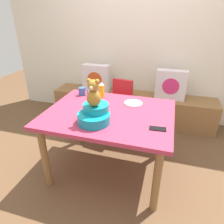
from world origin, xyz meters
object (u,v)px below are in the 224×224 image
Objects in this scene: highchair at (119,100)px; ketchup_bottle at (102,90)px; teddy_bear at (94,93)px; pillow_floral_right at (171,85)px; dinner_plate_near at (133,103)px; book_stack at (124,91)px; dining_table at (109,120)px; pillow_floral_left at (96,78)px; coffee_mug at (82,91)px; cell_phone at (158,129)px; infant_seat_teal at (94,115)px.

ketchup_bottle reaches higher than highchair.
teddy_bear is 1.35× the size of ketchup_bottle.
dinner_plate_near is (-0.38, -0.96, 0.07)m from pillow_floral_right.
book_stack is at bearing 85.64° from ketchup_bottle.
teddy_bear reaches higher than dining_table.
teddy_bear reaches higher than book_stack.
book_stack is at bearing 2.57° from pillow_floral_left.
pillow_floral_right is at bearing 64.84° from dining_table.
pillow_floral_right is 2.20× the size of book_stack.
book_stack is at bearing 70.75° from coffee_mug.
ketchup_bottle is at bearing -131.90° from pillow_floral_right.
dinner_plate_near reaches higher than cell_phone.
dinner_plate_near is (0.30, -0.54, 0.22)m from highchair.
dining_table is at bearing 63.36° from cell_phone.
book_stack is (0.47, 0.02, -0.18)m from pillow_floral_left.
dining_table is at bearing -60.19° from ketchup_bottle.
book_stack is 0.25× the size of highchair.
pillow_floral_right is 2.20× the size of dinner_plate_near.
dinner_plate_near is at bearing 28.25° from cell_phone.
infant_seat_teal is 1.65× the size of dinner_plate_near.
pillow_floral_left is 2.38× the size of ketchup_bottle.
coffee_mug is (-0.31, -0.90, 0.29)m from book_stack.
book_stack is 0.16× the size of dining_table.
book_stack is 1.08× the size of ketchup_bottle.
coffee_mug reaches higher than cell_phone.
coffee_mug is at bearing 142.35° from dining_table.
ketchup_bottle is at bearing -102.51° from highchair.
dining_table is 6.92× the size of ketchup_bottle.
teddy_bear reaches higher than dinner_plate_near.
ketchup_bottle is (-0.10, -0.46, 0.31)m from highchair.
dining_table is 0.35m from dinner_plate_near.
ketchup_bottle reaches higher than infant_seat_teal.
infant_seat_teal is at bearing -113.93° from pillow_floral_right.
coffee_mug is 1.10m from cell_phone.
pillow_floral_right is 1.43m from cell_phone.
infant_seat_teal is 0.57m from dinner_plate_near.
teddy_bear is at bearing -77.05° from ketchup_bottle.
teddy_bear is (0.53, -1.46, 0.34)m from pillow_floral_left.
pillow_floral_left is at bearing 99.79° from coffee_mug.
pillow_floral_right is 2.38× the size of ketchup_bottle.
book_stack is 0.61× the size of infant_seat_teal.
coffee_mug is (-0.35, -0.46, 0.27)m from highchair.
pillow_floral_left is 0.97m from ketchup_bottle.
ketchup_bottle is 0.91m from cell_phone.
highchair is 3.16× the size of teddy_bear.
pillow_floral_left is 1.33× the size of infant_seat_teal.
pillow_floral_left is 3.67× the size of coffee_mug.
book_stack is at bearing 19.03° from cell_phone.
pillow_floral_right is 3.06× the size of cell_phone.
dining_table is 6.40× the size of dinner_plate_near.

